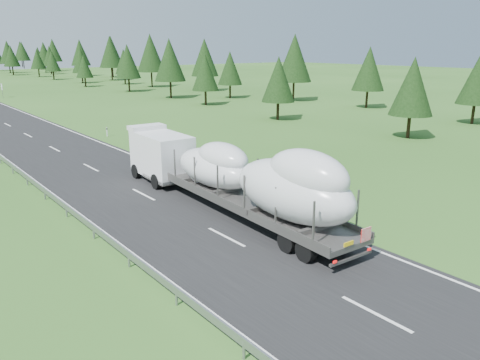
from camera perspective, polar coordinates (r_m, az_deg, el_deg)
ground at (r=23.82m, az=-1.69°, el=-7.00°), size 400.00×400.00×0.00m
highway_sign at (r=99.97m, az=-27.03°, el=9.97°), size 0.08×0.90×2.60m
tree_line_right at (r=126.82m, az=-14.13°, el=14.44°), size 27.73×258.84×12.51m
boat_truck at (r=26.46m, az=-0.58°, el=0.86°), size 3.57×20.23×4.74m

